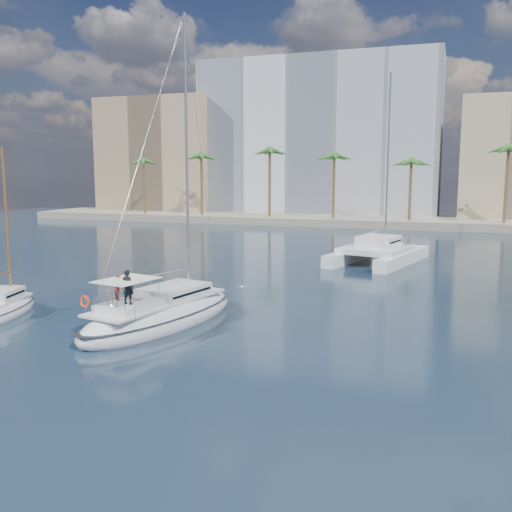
% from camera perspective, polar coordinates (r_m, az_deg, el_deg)
% --- Properties ---
extents(ground, '(160.00, 160.00, 0.00)m').
position_cam_1_polar(ground, '(33.77, -1.66, -5.89)').
color(ground, black).
rests_on(ground, ground).
extents(quay, '(120.00, 14.00, 1.20)m').
position_cam_1_polar(quay, '(92.63, 11.95, 3.43)').
color(quay, gray).
rests_on(quay, ground).
extents(building_modern, '(42.00, 16.00, 28.00)m').
position_cam_1_polar(building_modern, '(106.39, 6.48, 11.40)').
color(building_modern, silver).
rests_on(building_modern, ground).
extents(building_tan_left, '(22.00, 14.00, 22.00)m').
position_cam_1_polar(building_tan_left, '(113.16, -9.22, 9.64)').
color(building_tan_left, tan).
rests_on(building_tan_left, ground).
extents(palm_left, '(3.60, 3.60, 12.30)m').
position_cam_1_polar(palm_left, '(98.79, -8.42, 9.44)').
color(palm_left, brown).
rests_on(palm_left, ground).
extents(palm_centre, '(3.60, 3.60, 12.30)m').
position_cam_1_polar(palm_centre, '(88.37, 11.80, 9.49)').
color(palm_centre, brown).
rests_on(palm_centre, ground).
extents(main_sloop, '(6.14, 12.56, 17.87)m').
position_cam_1_polar(main_sloop, '(32.06, -9.43, -5.78)').
color(main_sloop, white).
rests_on(main_sloop, ground).
extents(catamaran, '(8.56, 12.95, 17.36)m').
position_cam_1_polar(catamaran, '(53.98, 12.07, 0.56)').
color(catamaran, white).
rests_on(catamaran, ground).
extents(seagull, '(0.93, 0.40, 0.17)m').
position_cam_1_polar(seagull, '(39.02, -1.41, -3.09)').
color(seagull, silver).
rests_on(seagull, ground).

